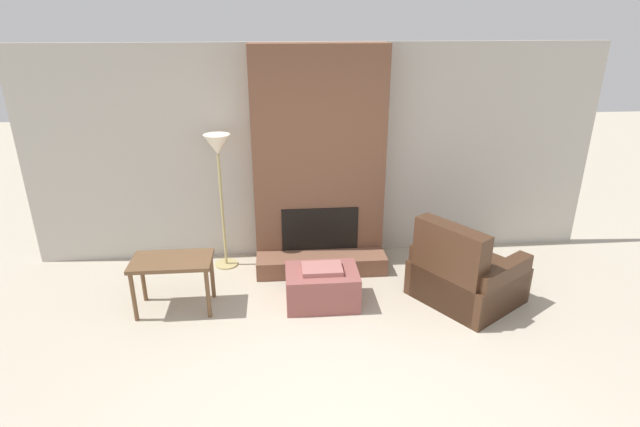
% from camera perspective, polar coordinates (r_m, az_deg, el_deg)
% --- Properties ---
extents(ground_plane, '(24.00, 24.00, 0.00)m').
position_cam_1_polar(ground_plane, '(4.17, 3.30, -22.09)').
color(ground_plane, '#B2A893').
extents(wall_back, '(6.92, 0.06, 2.60)m').
position_cam_1_polar(wall_back, '(6.11, -0.34, 6.80)').
color(wall_back, '#BCB7AD').
rests_on(wall_back, ground_plane).
extents(fireplace, '(1.54, 0.74, 2.60)m').
position_cam_1_polar(fireplace, '(5.90, -0.14, 5.29)').
color(fireplace, brown).
rests_on(fireplace, ground_plane).
extents(ottoman, '(0.76, 0.53, 0.43)m').
position_cam_1_polar(ottoman, '(5.35, 0.22, -8.31)').
color(ottoman, '#8C4C47').
rests_on(ottoman, ground_plane).
extents(armchair, '(1.30, 1.31, 0.94)m').
position_cam_1_polar(armchair, '(5.57, 16.01, -6.96)').
color(armchair, '#422819').
rests_on(armchair, ground_plane).
extents(side_table, '(0.81, 0.47, 0.58)m').
position_cam_1_polar(side_table, '(5.33, -16.55, -5.82)').
color(side_table, brown).
rests_on(side_table, ground_plane).
extents(floor_lamp_left, '(0.30, 0.30, 1.64)m').
position_cam_1_polar(floor_lamp_left, '(5.81, -11.57, 6.44)').
color(floor_lamp_left, tan).
rests_on(floor_lamp_left, ground_plane).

